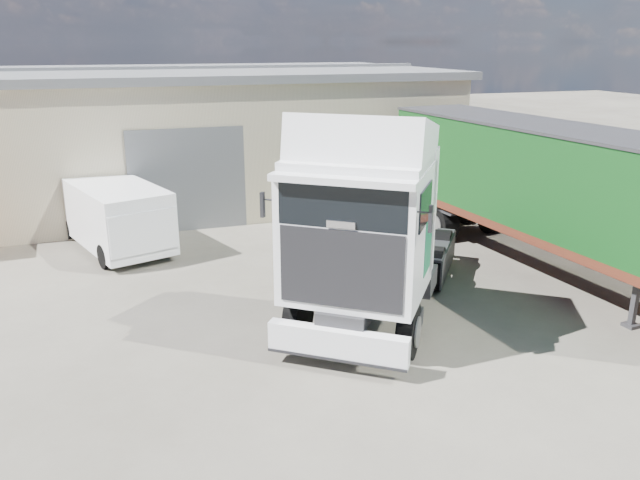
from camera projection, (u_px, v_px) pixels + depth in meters
name	position (u px, v px, depth m)	size (l,w,h in m)	color
ground	(341.00, 345.00, 13.78)	(120.00, 120.00, 0.00)	#2B2923
warehouse	(70.00, 137.00, 25.61)	(30.60, 12.60, 5.42)	#BFB393
brick_boundary_wall	(584.00, 192.00, 22.29)	(0.35, 26.00, 2.50)	brown
tractor_unit	(369.00, 237.00, 14.22)	(6.71, 7.64, 5.07)	black
box_trailer	(547.00, 183.00, 17.78)	(3.88, 12.77, 4.18)	#2D2D30
panel_van	(116.00, 216.00, 19.85)	(3.64, 5.60, 2.12)	black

